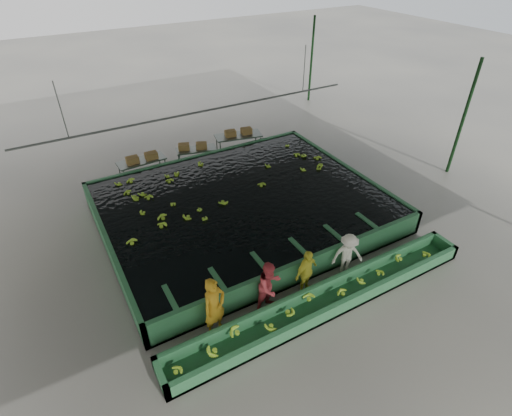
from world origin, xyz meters
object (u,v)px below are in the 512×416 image
sorting_trough (326,300)px  packing_table_mid (197,157)px  worker_c (306,272)px  worker_d (347,255)px  box_stack_right (238,135)px  packing_table_right (239,144)px  worker_a (214,307)px  packing_table_left (143,170)px  worker_b (270,286)px  box_stack_mid (193,149)px  flotation_tank (243,207)px  box_stack_left (143,161)px

sorting_trough → packing_table_mid: (0.10, 9.79, 0.16)m
worker_c → worker_d: 1.56m
worker_c → box_stack_right: bearing=59.1°
packing_table_right → worker_a: bearing=-120.9°
worker_c → packing_table_left: bearing=88.6°
packing_table_left → box_stack_right: (4.73, 0.07, 0.54)m
worker_a → worker_c: bearing=-16.4°
worker_b → box_stack_mid: bearing=66.4°
worker_c → packing_table_right: bearing=59.2°
worker_c → box_stack_right: size_ratio=1.19×
worker_a → box_stack_right: worker_a is taller
worker_b → box_stack_right: 9.77m
flotation_tank → packing_table_mid: bearing=88.8°
worker_a → box_stack_mid: bearing=54.7°
worker_c → box_stack_mid: (0.15, 9.04, 0.05)m
worker_b → worker_c: size_ratio=1.07×
sorting_trough → packing_table_mid: packing_table_mid is taller
flotation_tank → worker_c: size_ratio=6.45×
flotation_tank → worker_a: worker_a is taller
box_stack_left → packing_table_left: bearing=108.6°
sorting_trough → worker_a: worker_a is taller
packing_table_left → box_stack_right: box_stack_right is taller
packing_table_right → box_stack_left: size_ratio=1.66×
sorting_trough → box_stack_left: bearing=104.0°
worker_a → packing_table_left: size_ratio=0.92×
worker_a → box_stack_mid: (3.08, 9.04, -0.11)m
sorting_trough → packing_table_right: (2.28, 9.82, 0.25)m
worker_a → worker_d: 4.50m
worker_a → packing_table_left: 8.99m
packing_table_right → worker_d: bearing=-95.8°
sorting_trough → box_stack_right: 10.11m
worker_a → packing_table_mid: (3.22, 8.99, -0.52)m
packing_table_right → box_stack_left: box_stack_left is taller
packing_table_left → flotation_tank: bearing=-62.4°
box_stack_right → worker_c: bearing=-105.4°
worker_a → worker_b: (1.68, 0.00, -0.10)m
worker_b → worker_c: (1.25, 0.00, -0.06)m
box_stack_right → packing_table_left: bearing=-179.1°
worker_b → packing_table_mid: worker_b is taller
box_stack_right → worker_b: bearing=-112.5°
worker_c → worker_d: size_ratio=1.02×
box_stack_left → box_stack_mid: bearing=4.2°
packing_table_left → packing_table_right: 4.72m
worker_d → box_stack_right: bearing=105.7°
flotation_tank → worker_d: size_ratio=6.60×
box_stack_left → worker_a: bearing=-94.6°
worker_a → flotation_tank: bearing=37.6°
packing_table_left → box_stack_mid: (2.40, 0.09, 0.36)m
packing_table_right → box_stack_right: box_stack_right is taller
worker_d → packing_table_mid: (-1.27, 8.99, -0.35)m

